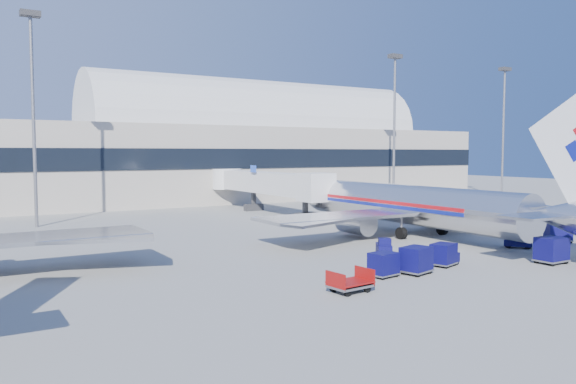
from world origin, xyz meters
TOP-DOWN VIEW (x-y plane):
  - ground at (0.00, 0.00)m, footprint 260.00×260.00m
  - terminal at (-13.60, 55.96)m, footprint 170.00×28.15m
  - airliner_main at (10.00, 4.51)m, footprint 32.00×37.26m
  - jetbridge_near at (7.60, 30.81)m, footprint 4.40×27.50m
  - mast_west at (-20.00, 30.00)m, footprint 2.00×1.20m
  - mast_east at (30.00, 30.00)m, footprint 2.00×1.20m
  - mast_far_east at (55.00, 30.00)m, footprint 2.00×1.20m
  - barrier_near at (18.00, 2.00)m, footprint 3.00×0.55m
  - barrier_mid at (21.30, 2.00)m, footprint 3.00×0.55m
  - barrier_far at (24.60, 2.00)m, footprint 3.00×0.55m
  - tug_lead at (1.85, -7.12)m, footprint 2.29×1.64m
  - tug_right at (12.45, -4.92)m, footprint 2.16×2.39m
  - tug_left at (0.72, -1.85)m, footprint 2.04×2.33m
  - cart_train_a at (1.51, -7.19)m, footprint 2.13×1.85m
  - cart_train_b at (-1.91, -8.07)m, footprint 2.34×2.00m
  - cart_train_c at (-4.33, -7.67)m, footprint 1.97×1.62m
  - cart_solo_near at (8.78, -10.50)m, footprint 2.16×1.66m
  - cart_solo_far at (17.98, -4.96)m, footprint 2.63×2.50m
  - cart_open_red at (-8.50, -9.70)m, footprint 2.50×1.88m

SIDE VIEW (x-z plane):
  - ground at x=0.00m, z-range 0.00..0.00m
  - barrier_near at x=18.00m, z-range 0.00..0.90m
  - barrier_mid at x=21.30m, z-range 0.00..0.90m
  - barrier_far at x=24.60m, z-range 0.00..0.90m
  - cart_open_red at x=-8.50m, z-range 0.14..0.77m
  - tug_lead at x=1.85m, z-range -0.06..1.29m
  - tug_left at x=0.72m, z-range -0.06..1.31m
  - tug_right at x=12.45m, z-range -0.06..1.35m
  - cart_train_c at x=-4.33m, z-range 0.05..1.62m
  - cart_train_a at x=1.51m, z-range 0.05..1.64m
  - cart_train_b at x=-1.91m, z-range 0.06..1.83m
  - cart_solo_far at x=17.98m, z-range 0.06..1.91m
  - cart_solo_near at x=8.78m, z-range 0.06..1.95m
  - airliner_main at x=10.00m, z-range -3.11..8.96m
  - jetbridge_near at x=7.60m, z-range 0.80..7.05m
  - terminal at x=-13.60m, z-range -2.98..18.02m
  - mast_west at x=-20.00m, z-range 3.49..26.09m
  - mast_east at x=30.00m, z-range 3.49..26.09m
  - mast_far_east at x=55.00m, z-range 3.49..26.09m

